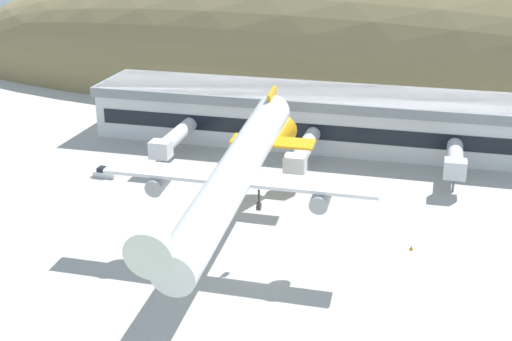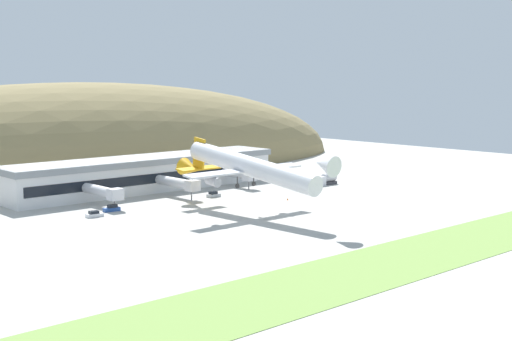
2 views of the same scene
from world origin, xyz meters
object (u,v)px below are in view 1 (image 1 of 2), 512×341
at_px(service_car_1, 152,169).
at_px(traffic_cone_0, 411,248).
at_px(jetway_0, 173,139).
at_px(jetway_2, 455,160).
at_px(terminal_building, 323,114).
at_px(service_car_0, 106,173).
at_px(service_car_2, 342,188).
at_px(cargo_airplane, 236,174).
at_px(jetway_1, 303,151).

height_order(service_car_1, traffic_cone_0, service_car_1).
xyz_separation_m(jetway_0, jetway_2, (47.10, 1.47, -0.00)).
height_order(terminal_building, jetway_0, terminal_building).
distance_m(jetway_0, service_car_0, 13.17).
xyz_separation_m(service_car_0, service_car_1, (6.77, 3.45, 0.09)).
xyz_separation_m(service_car_2, traffic_cone_0, (11.58, -17.29, -0.38)).
bearing_deg(terminal_building, jetway_2, -31.97).
xyz_separation_m(jetway_0, cargo_airplane, (20.65, -32.11, 7.52)).
distance_m(jetway_0, jetway_1, 22.94).
relative_size(terminal_building, cargo_airplane, 1.60).
height_order(terminal_building, traffic_cone_0, terminal_building).
bearing_deg(jetway_0, service_car_1, -102.87).
height_order(jetway_1, service_car_0, jetway_1).
height_order(cargo_airplane, service_car_0, cargo_airplane).
xyz_separation_m(service_car_0, service_car_2, (38.54, 3.08, 0.05)).
bearing_deg(service_car_0, cargo_airplane, -37.80).
bearing_deg(service_car_2, jetway_1, 141.06).
bearing_deg(jetway_2, cargo_airplane, -128.23).
bearing_deg(service_car_0, jetway_2, 11.45).
bearing_deg(jetway_1, service_car_2, -38.94).
bearing_deg(jetway_1, jetway_2, 5.05).
relative_size(service_car_0, service_car_1, 0.99).
bearing_deg(service_car_2, jetway_0, 167.62).
xyz_separation_m(terminal_building, jetway_0, (-23.40, -16.26, -1.56)).
distance_m(cargo_airplane, service_car_1, 35.66).
relative_size(terminal_building, service_car_2, 22.95).
height_order(service_car_2, traffic_cone_0, service_car_2).
height_order(jetway_1, cargo_airplane, cargo_airplane).
bearing_deg(jetway_0, jetway_2, 1.78).
xyz_separation_m(jetway_1, jetway_2, (24.17, 2.14, -0.00)).
bearing_deg(cargo_airplane, service_car_1, 130.54).
bearing_deg(jetway_1, service_car_1, -167.01).
relative_size(service_car_1, service_car_2, 1.13).
bearing_deg(service_car_1, jetway_0, 77.13).
height_order(jetway_0, traffic_cone_0, jetway_0).
distance_m(cargo_airplane, traffic_cone_0, 25.40).
xyz_separation_m(terminal_building, jetway_1, (-0.46, -16.93, -1.56)).
bearing_deg(service_car_2, service_car_1, 179.33).
height_order(jetway_0, jetway_1, same).
bearing_deg(jetway_0, traffic_cone_0, -29.74).
distance_m(jetway_0, service_car_1, 7.24).
xyz_separation_m(service_car_0, traffic_cone_0, (50.13, -14.21, -0.33)).
bearing_deg(service_car_2, jetway_2, 25.86).
xyz_separation_m(jetway_0, service_car_2, (30.34, -6.66, -3.34)).
relative_size(cargo_airplane, service_car_2, 14.38).
relative_size(terminal_building, service_car_1, 20.24).
height_order(jetway_0, service_car_0, jetway_0).
bearing_deg(traffic_cone_0, jetway_0, 150.26).
bearing_deg(jetway_1, terminal_building, 88.43).
xyz_separation_m(terminal_building, traffic_cone_0, (18.53, -40.22, -5.27)).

